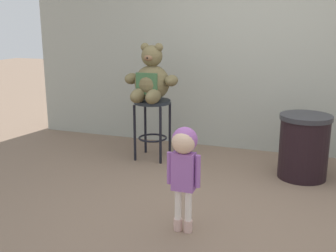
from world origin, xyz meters
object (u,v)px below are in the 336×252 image
object	(u,v)px
teddy_bear	(151,80)
child_walking	(184,157)
trash_bin	(304,146)
bar_stool_with_teddy	(152,116)

from	to	relation	value
teddy_bear	child_walking	distance (m)	1.87
teddy_bear	trash_bin	bearing A→B (deg)	-1.36
child_walking	trash_bin	world-z (taller)	child_walking
teddy_bear	child_walking	bearing A→B (deg)	-60.25
child_walking	trash_bin	distance (m)	1.79
bar_stool_with_teddy	trash_bin	bearing A→B (deg)	-2.46
teddy_bear	trash_bin	size ratio (longest dim) A/B	0.97
teddy_bear	trash_bin	world-z (taller)	teddy_bear
bar_stool_with_teddy	teddy_bear	size ratio (longest dim) A/B	1.08
child_walking	bar_stool_with_teddy	bearing A→B (deg)	152.82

